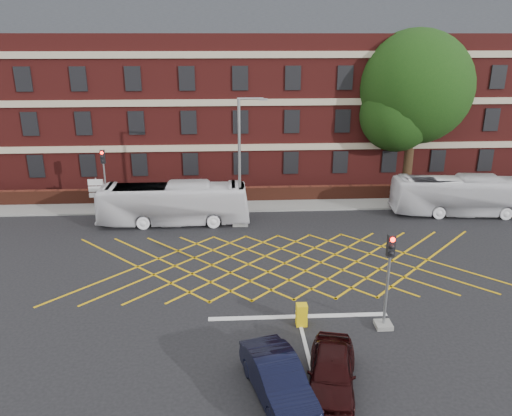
{
  "coord_description": "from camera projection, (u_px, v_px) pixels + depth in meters",
  "views": [
    {
      "loc": [
        -2.96,
        -22.75,
        11.85
      ],
      "look_at": [
        -1.61,
        1.5,
        3.43
      ],
      "focal_mm": 35.0,
      "sensor_mm": 36.0,
      "label": 1
    }
  ],
  "objects": [
    {
      "name": "car_maroon",
      "position": [
        332.0,
        371.0,
        17.51
      ],
      "size": [
        2.55,
        4.37,
        1.4
      ],
      "primitive_type": "imported",
      "rotation": [
        0.0,
        0.0,
        -0.23
      ],
      "color": "black",
      "rests_on": "ground"
    },
    {
      "name": "bus_left",
      "position": [
        174.0,
        203.0,
        32.82
      ],
      "size": [
        9.9,
        2.32,
        2.76
      ],
      "primitive_type": "imported",
      "rotation": [
        0.0,
        0.0,
        1.57
      ],
      "color": "white",
      "rests_on": "ground"
    },
    {
      "name": "box_junction_hatching",
      "position": [
        285.0,
        263.0,
        27.38
      ],
      "size": [
        8.22,
        8.22,
        0.02
      ],
      "primitive_type": "cube",
      "rotation": [
        0.0,
        0.0,
        0.79
      ],
      "color": "#CC990C",
      "rests_on": "ground"
    },
    {
      "name": "traffic_light_far",
      "position": [
        106.0,
        185.0,
        35.6
      ],
      "size": [
        0.7,
        0.7,
        4.27
      ],
      "color": "slate",
      "rests_on": "ground"
    },
    {
      "name": "traffic_light_near",
      "position": [
        387.0,
        290.0,
        20.83
      ],
      "size": [
        0.7,
        0.7,
        4.27
      ],
      "color": "slate",
      "rests_on": "ground"
    },
    {
      "name": "boundary_wall",
      "position": [
        269.0,
        194.0,
        37.58
      ],
      "size": [
        56.0,
        0.5,
        1.1
      ],
      "primitive_type": "cube",
      "color": "#502115",
      "rests_on": "ground"
    },
    {
      "name": "victorian_building",
      "position": [
        264.0,
        84.0,
        43.69
      ],
      "size": [
        51.0,
        12.17,
        20.4
      ],
      "color": "#581816",
      "rests_on": "ground"
    },
    {
      "name": "bus_right",
      "position": [
        464.0,
        196.0,
        34.48
      ],
      "size": [
        9.99,
        3.22,
        2.74
      ],
      "primitive_type": "imported",
      "rotation": [
        0.0,
        0.0,
        1.48
      ],
      "color": "silver",
      "rests_on": "ground"
    },
    {
      "name": "car_navy",
      "position": [
        278.0,
        379.0,
        17.07
      ],
      "size": [
        2.61,
        4.61,
        1.44
      ],
      "primitive_type": "imported",
      "rotation": [
        0.0,
        0.0,
        0.26
      ],
      "color": "black",
      "rests_on": "ground"
    },
    {
      "name": "stop_line",
      "position": [
        298.0,
        316.0,
        22.19
      ],
      "size": [
        8.0,
        0.3,
        0.02
      ],
      "primitive_type": "cube",
      "color": "silver",
      "rests_on": "ground"
    },
    {
      "name": "ground",
      "position": [
        289.0,
        280.0,
        25.5
      ],
      "size": [
        120.0,
        120.0,
        0.0
      ],
      "primitive_type": "plane",
      "color": "black",
      "rests_on": "ground"
    },
    {
      "name": "direction_signs",
      "position": [
        96.0,
        189.0,
        35.86
      ],
      "size": [
        1.1,
        0.16,
        2.2
      ],
      "color": "gray",
      "rests_on": "ground"
    },
    {
      "name": "utility_cabinet",
      "position": [
        302.0,
        315.0,
        21.42
      ],
      "size": [
        0.47,
        0.43,
        0.99
      ],
      "primitive_type": "cube",
      "color": "yellow",
      "rests_on": "ground"
    },
    {
      "name": "deciduous_tree",
      "position": [
        413.0,
        95.0,
        38.95
      ],
      "size": [
        8.87,
        8.87,
        12.47
      ],
      "color": "black",
      "rests_on": "ground"
    },
    {
      "name": "far_pavement",
      "position": [
        270.0,
        204.0,
        36.8
      ],
      "size": [
        60.0,
        3.0,
        0.12
      ],
      "primitive_type": "cube",
      "color": "slate",
      "rests_on": "ground"
    },
    {
      "name": "street_lamp",
      "position": [
        241.0,
        184.0,
        32.14
      ],
      "size": [
        2.25,
        1.0,
        8.27
      ],
      "color": "slate",
      "rests_on": "ground"
    }
  ]
}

